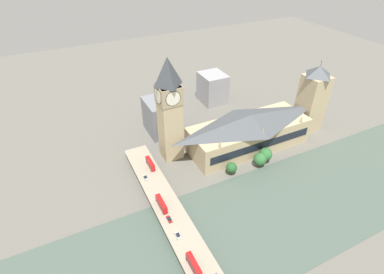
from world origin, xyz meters
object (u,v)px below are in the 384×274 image
Objects in this scene: double_decker_bus_lead at (161,204)px; double_decker_bus_rear at (194,265)px; car_northbound_lead at (169,219)px; double_decker_bus_mid at (150,163)px; car_northbound_tail at (178,235)px; road_bridge at (188,245)px; parliament_hall at (249,131)px; victoria_tower at (312,99)px; clock_tower at (169,108)px; car_southbound_lead at (145,178)px.

double_decker_bus_rear is (-39.11, 0.34, 0.15)m from double_decker_bus_lead.
double_decker_bus_lead is 10.01m from car_northbound_lead.
double_decker_bus_mid reaches higher than car_northbound_tail.
road_bridge is at bearing 177.21° from double_decker_bus_mid.
parliament_hall is 1.56× the size of victoria_tower.
car_northbound_lead is at bearing 155.97° from clock_tower.
double_decker_bus_mid is at bearing -5.96° from car_northbound_tail.
double_decker_bus_rear is at bearing 163.42° from clock_tower.
clock_tower is 15.36× the size of car_southbound_lead.
double_decker_bus_lead is 39.11m from double_decker_bus_rear.
parliament_hall reaches higher than double_decker_bus_lead.
parliament_hall reaches higher than road_bridge.
parliament_hall is 93.33m from car_northbound_tail.
car_northbound_lead is 10.95m from car_northbound_tail.
double_decker_bus_mid is 2.45× the size of car_southbound_lead.
double_decker_bus_mid is at bearing 88.80° from victoria_tower.
double_decker_bus_mid is 2.46× the size of car_northbound_tail.
double_decker_bus_lead is 25.10m from car_southbound_lead.
victoria_tower reaches higher than double_decker_bus_lead.
parliament_hall is 18.88× the size of car_northbound_lead.
double_decker_bus_mid is at bearing -7.31° from car_northbound_lead.
car_northbound_lead is at bearing -1.18° from double_decker_bus_rear.
parliament_hall is 1.22× the size of clock_tower.
clock_tower is 108.52m from victoria_tower.
double_decker_bus_lead is at bearing -0.50° from double_decker_bus_rear.
car_southbound_lead is (51.53, 3.40, 1.70)m from road_bridge.
road_bridge is 26.90m from double_decker_bus_lead.
victoria_tower is 12.10× the size of car_northbound_lead.
double_decker_bus_rear is at bearing 178.45° from car_northbound_tail.
car_northbound_lead is at bearing 9.08° from road_bridge.
road_bridge is at bearing -170.92° from car_northbound_lead.
victoria_tower is 133.67m from car_southbound_lead.
parliament_hall is at bearing -85.46° from car_southbound_lead.
car_northbound_tail is (5.72, 2.77, 1.70)m from road_bridge.
double_decker_bus_lead is (-31.27, 131.69, -17.13)m from victoria_tower.
double_decker_bus_lead is 1.01× the size of double_decker_bus_rear.
victoria_tower is 126.99m from double_decker_bus_mid.
clock_tower is 15.49× the size of car_northbound_lead.
double_decker_bus_rear is 29.36m from car_northbound_lead.
victoria_tower reaches higher than car_northbound_lead.
parliament_hall reaches higher than car_northbound_tail.
car_northbound_lead is 34.86m from car_southbound_lead.
clock_tower is 36.26m from double_decker_bus_mid.
car_southbound_lead reaches higher than road_bridge.
double_decker_bus_mid is 0.96× the size of double_decker_bus_rear.
parliament_hall is at bearing -104.64° from clock_tower.
double_decker_bus_mid is (2.68, 71.52, -4.57)m from parliament_hall.
parliament_hall is at bearing -47.86° from double_decker_bus_rear.
double_decker_bus_lead reaches higher than car_northbound_tail.
car_southbound_lead is (-8.87, 6.34, -1.97)m from double_decker_bus_mid.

